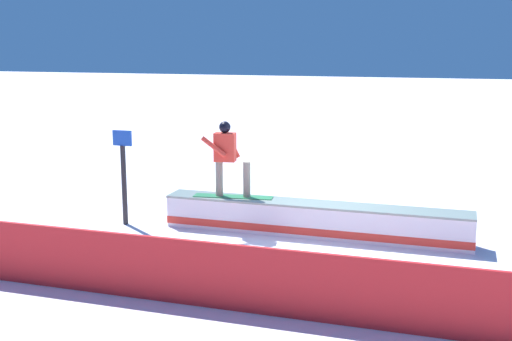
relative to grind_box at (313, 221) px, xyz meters
name	(u,v)px	position (x,y,z in m)	size (l,w,h in m)	color
ground_plane	(313,235)	(0.00, 0.00, -0.28)	(120.00, 120.00, 0.00)	white
grind_box	(313,221)	(0.00, 0.00, 0.00)	(5.75, 0.69, 0.63)	white
snowboarder	(227,156)	(1.70, 0.04, 1.14)	(1.56, 0.55, 1.46)	#2F7F4E
safety_fence	(250,280)	(0.00, 3.66, 0.18)	(13.02, 0.06, 0.92)	red
trail_marker	(124,174)	(3.73, 0.42, 0.73)	(0.40, 0.10, 1.88)	#262628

